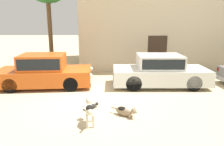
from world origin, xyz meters
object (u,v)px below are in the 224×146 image
parked_sedan_second (160,71)px  stray_cat (93,106)px  parked_sedan_nearest (44,71)px  stray_dog_tan (125,111)px  stray_dog_spotted (90,109)px

parked_sedan_second → stray_cat: parked_sedan_second is taller
parked_sedan_nearest → stray_cat: (2.32, -2.60, -0.64)m
parked_sedan_nearest → stray_dog_tan: parked_sedan_nearest is taller
parked_sedan_nearest → stray_dog_spotted: size_ratio=4.42×
parked_sedan_nearest → stray_cat: size_ratio=8.32×
stray_cat → stray_dog_tan: bearing=-75.7°
stray_dog_spotted → stray_dog_tan: size_ratio=1.20×
parked_sedan_second → stray_dog_spotted: 4.71m
stray_dog_tan → stray_cat: size_ratio=1.57×
parked_sedan_second → stray_dog_tan: size_ratio=5.39×
parked_sedan_second → stray_cat: bearing=-136.8°
parked_sedan_nearest → stray_dog_tan: 4.69m
stray_dog_tan → stray_cat: (-1.04, 0.63, -0.08)m
parked_sedan_second → stray_cat: (-2.90, -2.57, -0.62)m
stray_cat → parked_sedan_nearest: bearing=86.9°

